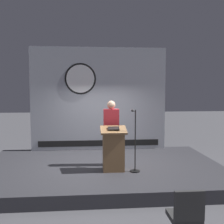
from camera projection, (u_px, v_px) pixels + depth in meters
name	position (u px, v px, depth m)	size (l,w,h in m)	color
ground_plane	(102.00, 176.00, 7.08)	(40.00, 40.00, 0.00)	#4C4C51
stage_platform	(102.00, 170.00, 7.06)	(6.40, 4.00, 0.30)	#333338
banner_display	(99.00, 99.00, 8.74)	(4.48, 0.12, 3.40)	#B2B7C1
podium	(113.00, 149.00, 6.53)	(0.64, 0.50, 1.10)	olive
speaker_person	(111.00, 132.00, 6.97)	(0.40, 0.26, 1.72)	black
microphone_stand	(135.00, 149.00, 6.48)	(0.24, 0.59, 1.53)	black
audience_chair_left	(186.00, 214.00, 3.86)	(0.44, 0.45, 0.89)	black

